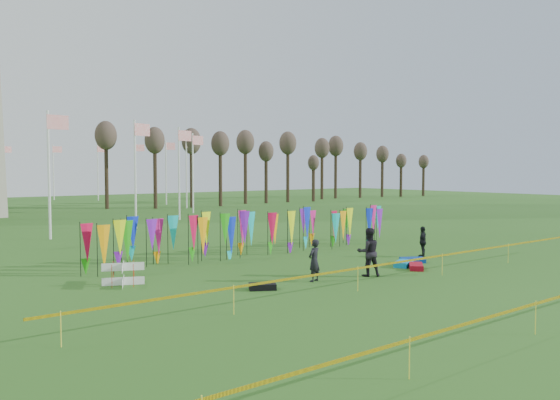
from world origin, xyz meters
TOP-DOWN VIEW (x-y plane):
  - ground at (0.00, 0.00)m, footprint 160.00×160.00m
  - banner_row at (0.28, 7.84)m, footprint 18.64×0.64m
  - caution_tape_near at (-0.22, -1.04)m, footprint 26.00×0.02m
  - tree_line at (32.00, 44.00)m, footprint 53.92×1.92m
  - box_kite at (-8.28, 4.95)m, footprint 0.78×0.78m
  - person_left at (-2.10, 1.19)m, footprint 0.70×0.59m
  - person_mid at (0.38, 0.68)m, footprint 1.12×0.96m
  - person_right at (6.14, 2.48)m, footprint 1.03×0.84m
  - kite_bag_turquoise at (3.29, 1.31)m, footprint 1.33×1.05m
  - kite_bag_blue at (4.39, 1.68)m, footprint 1.24×1.05m
  - kite_bag_red at (3.18, 0.51)m, footprint 1.30×1.25m
  - kite_bag_black at (-4.53, 1.24)m, footprint 1.11×0.95m

SIDE VIEW (x-z plane):
  - ground at x=0.00m, z-range 0.00..0.00m
  - kite_bag_black at x=-4.53m, z-range 0.00..0.22m
  - kite_bag_red at x=3.18m, z-range 0.00..0.23m
  - kite_bag_blue at x=4.39m, z-range 0.00..0.23m
  - kite_bag_turquoise at x=3.29m, z-range 0.00..0.24m
  - box_kite at x=-8.28m, z-range 0.00..0.87m
  - person_right at x=6.14m, z-range 0.00..1.53m
  - caution_tape_near at x=-0.22m, z-range 0.33..1.23m
  - person_left at x=-2.10m, z-range 0.00..1.64m
  - person_mid at x=0.38m, z-range 0.00..1.97m
  - banner_row at x=0.28m, z-range 0.21..2.39m
  - tree_line at x=32.00m, z-range 2.25..10.09m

